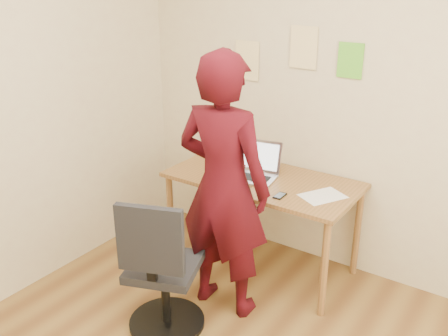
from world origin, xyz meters
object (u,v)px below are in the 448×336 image
Objects in this scene: desk at (262,189)px; phone at (280,196)px; laptop at (254,170)px; office_chair at (161,276)px; person at (223,187)px.

desk is 12.50× the size of phone.
laptop reaches higher than office_chair.
person reaches higher than office_chair.
desk is 0.80× the size of person.
laptop is at bearing -174.26° from desk.
desk is at bearing 62.28° from office_chair.
laptop is 1.08m from office_chair.
desk is at bearing -90.62° from person.
person is at bearing 50.41° from office_chair.
person reaches higher than phone.
laptop reaches higher than phone.
phone is at bearing -39.25° from desk.
person reaches higher than desk.
laptop is (-0.07, -0.01, 0.14)m from desk.
laptop is 0.57m from person.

